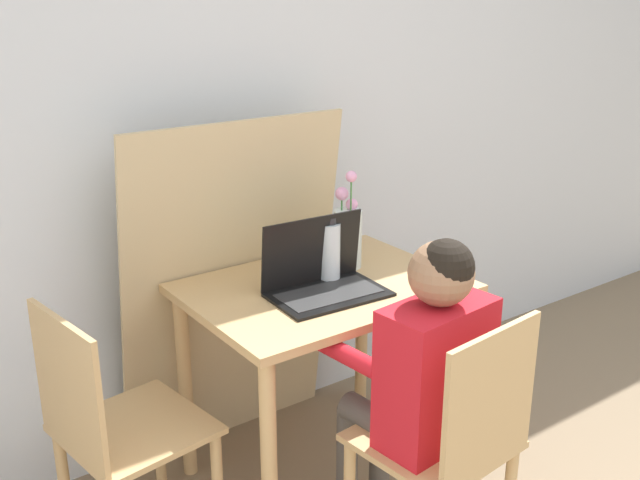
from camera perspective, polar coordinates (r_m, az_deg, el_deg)
wall_back at (r=2.95m, az=-1.35°, el=10.03°), size 6.40×0.05×2.50m
dining_table at (r=2.58m, az=0.24°, el=-5.91°), size 0.90×0.66×0.74m
chair_occupied at (r=2.26m, az=9.84°, el=-15.19°), size 0.44×0.44×0.86m
chair_spare at (r=2.36m, az=-15.32°, el=-13.98°), size 0.45×0.45×0.86m
person_seated at (r=2.21m, az=7.89°, el=-9.41°), size 0.38×0.45×1.07m
laptop at (r=2.46m, az=0.13°, el=-2.76°), size 0.39×0.26×0.24m
flower_vase at (r=2.65m, az=2.12°, el=0.45°), size 0.10×0.10×0.36m
water_bottle at (r=2.53m, az=0.79°, el=-0.88°), size 0.07×0.07×0.23m
cardboard_panel at (r=2.78m, az=-6.68°, el=-3.79°), size 0.86×0.19×1.28m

